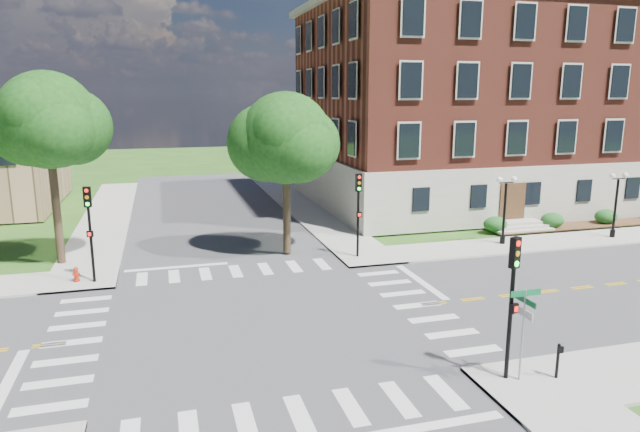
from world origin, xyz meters
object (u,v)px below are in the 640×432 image
object	(u,v)px
traffic_signal_nw	(89,222)
twin_lamp_east	(616,201)
push_button_post	(558,359)
street_sign_pole	(524,317)
twin_lamp_west	(505,206)
fire_hydrant	(76,275)
traffic_signal_ne	(358,204)
traffic_signal_se	(512,290)

from	to	relation	value
traffic_signal_nw	twin_lamp_east	bearing A→B (deg)	0.82
push_button_post	street_sign_pole	bearing A→B (deg)	169.08
twin_lamp_west	fire_hydrant	distance (m)	24.79
street_sign_pole	fire_hydrant	world-z (taller)	street_sign_pole
traffic_signal_ne	push_button_post	distance (m)	15.58
traffic_signal_nw	street_sign_pole	world-z (taller)	traffic_signal_nw
street_sign_pole	twin_lamp_west	bearing A→B (deg)	58.63
traffic_signal_nw	twin_lamp_west	world-z (taller)	traffic_signal_nw
traffic_signal_nw	traffic_signal_ne	bearing A→B (deg)	2.78
traffic_signal_nw	push_button_post	distance (m)	21.61
fire_hydrant	twin_lamp_east	bearing A→B (deg)	0.31
traffic_signal_nw	push_button_post	world-z (taller)	traffic_signal_nw
traffic_signal_se	twin_lamp_east	xyz separation A→B (m)	(17.58, 14.63, -0.66)
traffic_signal_se	street_sign_pole	distance (m)	0.97
traffic_signal_se	fire_hydrant	world-z (taller)	traffic_signal_se
traffic_signal_se	twin_lamp_west	world-z (taller)	traffic_signal_se
traffic_signal_se	traffic_signal_ne	xyz separation A→B (m)	(0.03, 14.86, 0.00)
twin_lamp_west	street_sign_pole	bearing A→B (deg)	-121.37
twin_lamp_west	push_button_post	xyz separation A→B (m)	(-8.10, -15.59, -1.73)
twin_lamp_west	twin_lamp_east	xyz separation A→B (m)	(7.86, -0.51, 0.00)
traffic_signal_ne	push_button_post	world-z (taller)	traffic_signal_ne
traffic_signal_ne	twin_lamp_east	size ratio (longest dim) A/B	1.13
traffic_signal_se	twin_lamp_west	distance (m)	18.00
push_button_post	fire_hydrant	bearing A→B (deg)	138.07
street_sign_pole	traffic_signal_nw	bearing A→B (deg)	135.20
traffic_signal_nw	twin_lamp_west	bearing A→B (deg)	2.33
traffic_signal_ne	fire_hydrant	xyz separation A→B (m)	(-15.01, -0.41, -2.72)
traffic_signal_se	street_sign_pole	xyz separation A→B (m)	(0.36, -0.21, -0.88)
traffic_signal_ne	fire_hydrant	bearing A→B (deg)	-178.45
twin_lamp_east	street_sign_pole	bearing A→B (deg)	-139.25
traffic_signal_se	traffic_signal_ne	bearing A→B (deg)	89.89
twin_lamp_east	fire_hydrant	xyz separation A→B (m)	(-32.56, -0.17, -2.06)
traffic_signal_se	push_button_post	xyz separation A→B (m)	(1.61, -0.45, -2.39)
twin_lamp_east	fire_hydrant	size ratio (longest dim) A/B	5.64
traffic_signal_ne	traffic_signal_se	bearing A→B (deg)	-90.11
traffic_signal_ne	traffic_signal_nw	world-z (taller)	same
street_sign_pole	push_button_post	distance (m)	1.98
traffic_signal_se	traffic_signal_nw	distance (m)	20.01
twin_lamp_east	traffic_signal_nw	bearing A→B (deg)	-179.18
twin_lamp_west	street_sign_pole	size ratio (longest dim) A/B	1.36
traffic_signal_se	traffic_signal_nw	world-z (taller)	same
traffic_signal_ne	twin_lamp_east	distance (m)	17.56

